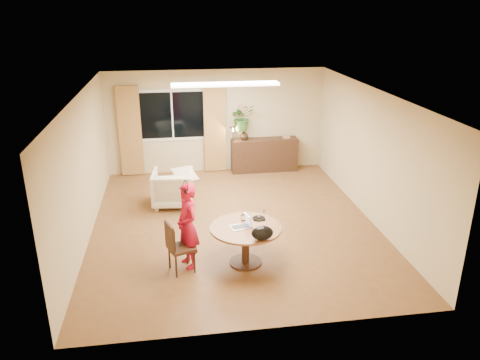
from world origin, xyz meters
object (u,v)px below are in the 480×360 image
at_px(dining_chair, 181,246).
at_px(sideboard, 264,155).
at_px(armchair, 173,188).
at_px(child, 188,226).
at_px(dining_table, 246,235).

bearing_deg(dining_chair, sideboard, 44.21).
height_order(dining_chair, armchair, dining_chair).
relative_size(child, sideboard, 0.85).
xyz_separation_m(dining_chair, sideboard, (2.28, 4.61, -0.01)).
bearing_deg(child, dining_table, 66.91).
bearing_deg(armchair, dining_chair, 98.05).
distance_m(child, sideboard, 4.97).
height_order(armchair, sideboard, sideboard).
relative_size(dining_chair, child, 0.61).
height_order(dining_table, dining_chair, dining_chair).
xyz_separation_m(child, armchair, (-0.22, 2.57, -0.34)).
bearing_deg(dining_chair, armchair, 72.64).
xyz_separation_m(dining_table, dining_chair, (-1.07, -0.08, -0.09)).
distance_m(child, armchair, 2.60).
distance_m(dining_chair, armchair, 2.72).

